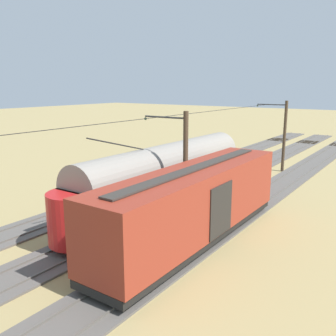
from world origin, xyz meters
The scene contains 9 objects.
ground_plane centered at (0.00, 0.00, 0.00)m, with size 220.00×220.00×0.00m, color #9E8956.
track_streetcar_siding centered at (-4.35, -0.31, 0.05)m, with size 2.80×80.00×0.18m.
track_adjacent_siding centered at (0.00, -0.31, 0.05)m, with size 2.80×80.00×0.18m.
track_third_siding centered at (4.35, -0.31, 0.05)m, with size 2.80×80.00×0.18m.
vintage_streetcar centered at (0.00, 4.52, 2.27)m, with size 2.65×18.22×5.33m.
boxcar_adjacent centered at (-4.35, 8.22, 2.17)m, with size 2.96×14.09×3.85m.
catenary_pole_foreground centered at (-2.69, -10.74, 3.49)m, with size 3.00×0.28×6.64m.
catenary_pole_mid_near centered at (-2.69, 6.65, 3.49)m, with size 3.00×0.28×6.64m.
overhead_wire_run centered at (-0.04, 14.54, 6.10)m, with size 2.80×56.15×0.18m.
Camera 1 is at (-13.46, 23.71, 7.97)m, focal length 39.59 mm.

